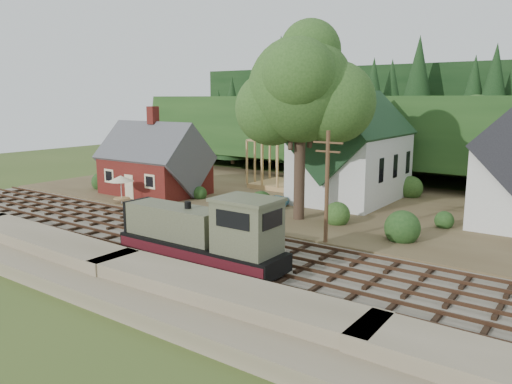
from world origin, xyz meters
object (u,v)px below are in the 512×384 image
Objects in this scene: car_blue at (273,201)px; car_green at (150,180)px; locomotive at (205,235)px; patio_set at (121,180)px.

car_green is at bearing -177.01° from car_blue.
locomotive reaches higher than patio_set.
patio_set is (-17.95, 8.50, 0.55)m from locomotive.
car_blue is 14.50m from patio_set.
car_blue is at bearing 28.41° from patio_set.
patio_set is (5.24, -8.47, 1.67)m from car_green.
locomotive is at bearing -62.87° from car_blue.
car_blue is 0.89× the size of car_green.
car_blue is at bearing -85.63° from car_green.
patio_set is at bearing -143.45° from car_blue.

